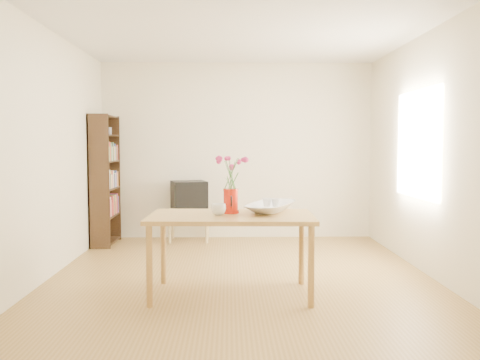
{
  "coord_description": "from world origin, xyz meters",
  "views": [
    {
      "loc": [
        -0.12,
        -5.33,
        1.39
      ],
      "look_at": [
        0.0,
        0.3,
        1.0
      ],
      "focal_mm": 38.0,
      "sensor_mm": 36.0,
      "label": 1
    }
  ],
  "objects_px": {
    "bowl": "(271,186)",
    "mug": "(219,210)",
    "table": "(231,223)",
    "pitcher": "(231,202)",
    "television": "(189,195)"
  },
  "relations": [
    {
      "from": "mug",
      "to": "television",
      "type": "bearing_deg",
      "value": -101.39
    },
    {
      "from": "mug",
      "to": "bowl",
      "type": "xyz_separation_m",
      "value": [
        0.5,
        0.25,
        0.2
      ]
    },
    {
      "from": "bowl",
      "to": "television",
      "type": "height_order",
      "value": "bowl"
    },
    {
      "from": "pitcher",
      "to": "table",
      "type": "bearing_deg",
      "value": -90.18
    },
    {
      "from": "table",
      "to": "bowl",
      "type": "height_order",
      "value": "bowl"
    },
    {
      "from": "table",
      "to": "mug",
      "type": "height_order",
      "value": "mug"
    },
    {
      "from": "table",
      "to": "pitcher",
      "type": "relative_size",
      "value": 6.5
    },
    {
      "from": "television",
      "to": "pitcher",
      "type": "bearing_deg",
      "value": -93.11
    },
    {
      "from": "bowl",
      "to": "television",
      "type": "xyz_separation_m",
      "value": [
        -0.98,
        2.47,
        -0.33
      ]
    },
    {
      "from": "bowl",
      "to": "mug",
      "type": "bearing_deg",
      "value": -153.14
    },
    {
      "from": "pitcher",
      "to": "mug",
      "type": "relative_size",
      "value": 1.74
    },
    {
      "from": "table",
      "to": "pitcher",
      "type": "xyz_separation_m",
      "value": [
        -0.0,
        0.1,
        0.18
      ]
    },
    {
      "from": "table",
      "to": "bowl",
      "type": "xyz_separation_m",
      "value": [
        0.38,
        0.21,
        0.33
      ]
    },
    {
      "from": "pitcher",
      "to": "television",
      "type": "bearing_deg",
      "value": 100.61
    },
    {
      "from": "television",
      "to": "table",
      "type": "bearing_deg",
      "value": -93.5
    }
  ]
}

